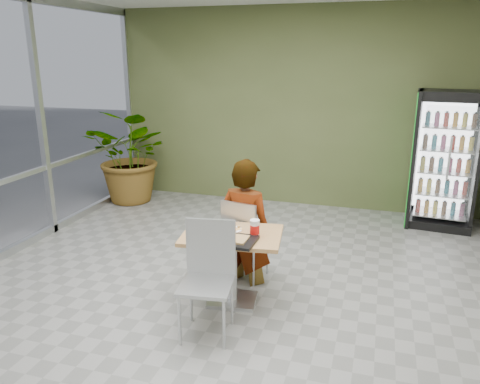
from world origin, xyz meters
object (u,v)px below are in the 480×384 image
object	(u,v)px
cafeteria_tray	(230,240)
potted_plant	(133,156)
dining_table	(232,253)
seated_woman	(245,233)
soda_cup	(255,229)
chair_far	(243,234)
chair_near	(209,268)
beverage_fridge	(445,160)

from	to	relation	value
cafeteria_tray	potted_plant	xyz separation A→B (m)	(-2.71, 2.99, 0.04)
dining_table	seated_woman	distance (m)	0.54
seated_woman	soda_cup	bearing A→B (deg)	126.03
soda_cup	seated_woman	bearing A→B (deg)	114.68
seated_woman	chair_far	bearing A→B (deg)	78.85
seated_woman	potted_plant	distance (m)	3.48
cafeteria_tray	seated_woman	bearing A→B (deg)	95.11
chair_near	soda_cup	world-z (taller)	chair_near
beverage_fridge	chair_far	bearing A→B (deg)	-125.93
chair_near	potted_plant	bearing A→B (deg)	120.33
beverage_fridge	potted_plant	xyz separation A→B (m)	(-4.90, -0.26, -0.19)
dining_table	cafeteria_tray	world-z (taller)	cafeteria_tray
chair_far	potted_plant	world-z (taller)	potted_plant
chair_far	seated_woman	bearing A→B (deg)	-101.15
chair_near	chair_far	bearing A→B (deg)	81.16
chair_near	beverage_fridge	distance (m)	4.26
dining_table	beverage_fridge	size ratio (longest dim) A/B	0.53
chair_near	seated_woman	bearing A→B (deg)	80.16
chair_near	cafeteria_tray	xyz separation A→B (m)	(0.10, 0.31, 0.16)
chair_far	cafeteria_tray	size ratio (longest dim) A/B	1.96
chair_near	seated_woman	world-z (taller)	seated_woman
chair_far	beverage_fridge	size ratio (longest dim) A/B	0.48
chair_far	soda_cup	distance (m)	0.64
soda_cup	potted_plant	size ratio (longest dim) A/B	0.11
chair_far	chair_near	world-z (taller)	chair_near
cafeteria_tray	soda_cup	bearing A→B (deg)	46.29
soda_cup	cafeteria_tray	xyz separation A→B (m)	(-0.19, -0.19, -0.07)
dining_table	cafeteria_tray	xyz separation A→B (m)	(0.05, -0.20, 0.23)
dining_table	chair_far	size ratio (longest dim) A/B	1.11
potted_plant	beverage_fridge	bearing A→B (deg)	3.00
soda_cup	cafeteria_tray	bearing A→B (deg)	-133.71
seated_woman	dining_table	bearing A→B (deg)	103.36
dining_table	seated_woman	world-z (taller)	seated_woman
chair_near	potted_plant	distance (m)	4.21
dining_table	potted_plant	world-z (taller)	potted_plant
chair_far	beverage_fridge	world-z (taller)	beverage_fridge
chair_near	dining_table	bearing A→B (deg)	76.03
seated_woman	cafeteria_tray	distance (m)	0.78
chair_near	potted_plant	xyz separation A→B (m)	(-2.60, 3.31, 0.19)
chair_near	cafeteria_tray	bearing A→B (deg)	63.99
chair_far	soda_cup	xyz separation A→B (m)	(0.27, -0.50, 0.28)
cafeteria_tray	potted_plant	world-z (taller)	potted_plant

